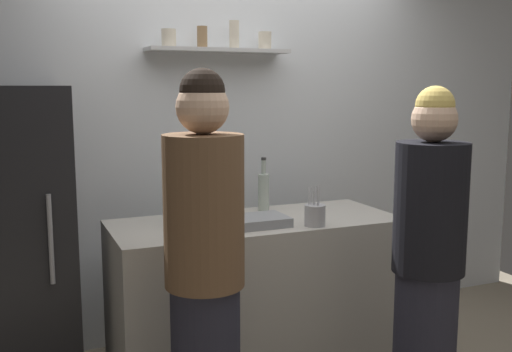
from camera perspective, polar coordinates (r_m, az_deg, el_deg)
back_wall_assembly at (r=3.99m, az=-2.21°, el=3.62°), size 4.80×0.32×2.60m
refrigerator at (r=3.43m, az=-22.22°, el=-5.94°), size 0.59×0.68×1.65m
counter at (r=3.46m, az=0.00°, el=-11.64°), size 1.61×0.67×0.91m
baking_pan at (r=3.19m, az=-0.07°, el=-4.37°), size 0.34×0.24×0.05m
utensil_holder at (r=3.19m, az=5.70°, el=-3.75°), size 0.11×0.11×0.22m
wine_bottle_pale_glass at (r=3.56m, az=0.72°, el=-1.41°), size 0.07×0.07×0.32m
wine_bottle_green_glass at (r=3.42m, az=-4.49°, el=-2.12°), size 0.07×0.07×0.29m
water_bottle_plastic at (r=3.23m, az=-7.36°, el=-2.69°), size 0.09×0.09×0.25m
person_brown_jacket at (r=2.56m, az=-4.96°, el=-9.44°), size 0.34×0.34×1.73m
person_blonde at (r=2.96m, az=16.23°, el=-8.10°), size 0.34×0.34×1.65m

